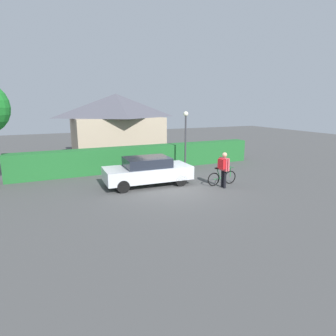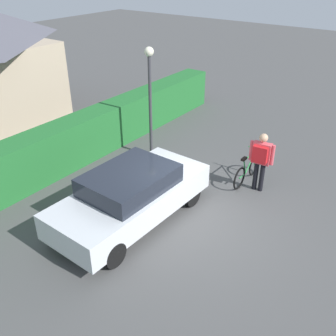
# 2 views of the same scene
# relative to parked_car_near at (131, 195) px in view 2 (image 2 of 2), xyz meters

# --- Properties ---
(ground_plane) EXTENTS (60.00, 60.00, 0.00)m
(ground_plane) POSITION_rel_parked_car_near_xyz_m (0.90, -1.32, -0.73)
(ground_plane) COLOR #494949
(hedge_row) EXTENTS (14.91, 0.90, 1.43)m
(hedge_row) POSITION_rel_parked_car_near_xyz_m (0.90, 3.44, -0.01)
(hedge_row) COLOR #21652C
(hedge_row) RESTS_ON ground
(parked_car_near) EXTENTS (4.27, 1.91, 1.39)m
(parked_car_near) POSITION_rel_parked_car_near_xyz_m (0.00, 0.00, 0.00)
(parked_car_near) COLOR silver
(parked_car_near) RESTS_ON ground
(bicycle) EXTENTS (1.64, 0.50, 0.90)m
(bicycle) POSITION_rel_parked_car_near_xyz_m (3.37, -1.48, -0.36)
(bicycle) COLOR black
(bicycle) RESTS_ON ground
(person_rider) EXTENTS (0.39, 0.68, 1.72)m
(person_rider) POSITION_rel_parked_car_near_xyz_m (3.11, -1.94, 0.32)
(person_rider) COLOR black
(person_rider) RESTS_ON ground
(street_lamp) EXTENTS (0.28, 0.28, 3.51)m
(street_lamp) POSITION_rel_parked_car_near_xyz_m (3.01, 1.77, 1.60)
(street_lamp) COLOR #38383D
(street_lamp) RESTS_ON ground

